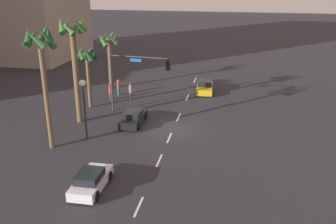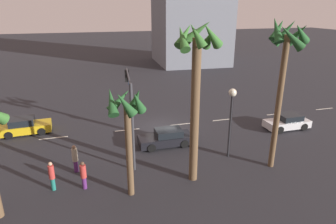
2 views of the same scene
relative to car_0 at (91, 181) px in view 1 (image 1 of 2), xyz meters
name	(u,v)px [view 1 (image 1 of 2)]	position (x,y,z in m)	size (l,w,h in m)	color
ground_plane	(173,129)	(10.74, -3.48, -0.60)	(220.00, 220.00, 0.00)	#28282D
lane_stripe_1	(139,207)	(-1.33, -3.48, -0.60)	(2.07, 0.14, 0.01)	silver
lane_stripe_2	(159,161)	(4.60, -3.48, -0.60)	(1.97, 0.14, 0.01)	silver
lane_stripe_3	(169,138)	(8.74, -3.48, -0.60)	(2.04, 0.14, 0.01)	silver
lane_stripe_4	(179,117)	(13.73, -3.48, -0.60)	(2.14, 0.14, 0.01)	silver
lane_stripe_5	(187,97)	(19.85, -3.48, -0.60)	(2.29, 0.14, 0.01)	silver
lane_stripe_6	(195,80)	(27.21, -3.48, -0.60)	(2.53, 0.14, 0.01)	silver
car_0	(91,181)	(0.00, 0.00, 0.00)	(3.93, 1.79, 1.30)	silver
car_1	(205,87)	(22.18, -5.19, 0.03)	(4.14, 2.08, 1.37)	gold
car_2	(133,118)	(11.23, 0.34, 0.00)	(4.18, 1.83, 1.31)	black
traffic_signal	(132,73)	(14.05, 1.17, 3.48)	(0.86, 6.11, 5.90)	#38383D
streetlamp	(84,97)	(7.41, 3.31, 3.04)	(0.56, 0.56, 5.07)	#2D2D33
pedestrian_0	(118,87)	(19.24, 4.30, 0.38)	(0.47, 0.47, 1.84)	#1E7266
pedestrian_1	(110,92)	(17.47, 4.65, 0.34)	(0.39, 0.39, 1.78)	#59266B
pedestrian_2	(130,91)	(17.96, 2.54, 0.41)	(0.38, 0.38, 1.91)	#59266B
palm_tree_0	(41,54)	(5.23, 5.36, 6.91)	(2.38, 2.74, 9.77)	brown
palm_tree_1	(74,49)	(10.93, 5.41, 6.21)	(2.62, 2.79, 9.69)	brown
palm_tree_2	(109,48)	(21.74, 6.02, 4.30)	(2.54, 2.67, 6.97)	brown
palm_tree_3	(87,61)	(14.95, 5.94, 4.28)	(2.19, 2.31, 6.41)	brown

